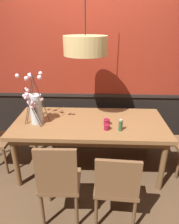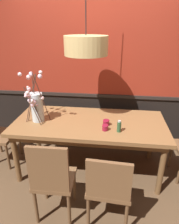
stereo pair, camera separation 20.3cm
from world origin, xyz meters
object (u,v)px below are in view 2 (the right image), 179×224
(chair_near_side_right, at_px, (109,186))
(condiment_bottle, at_px, (119,126))
(dining_table, at_px, (90,127))
(candle_holder_nearer_center, at_px, (105,128))
(pendant_lamp, at_px, (86,46))
(chair_far_side_right, at_px, (110,113))
(chair_near_side_left, at_px, (52,178))
(candle_holder_nearer_edge, at_px, (106,123))
(vase_with_blossoms, at_px, (36,105))
(chair_far_side_left, at_px, (81,112))

(chair_near_side_right, distance_m, condiment_bottle, 0.72)
(dining_table, bearing_deg, candle_holder_nearer_center, -44.32)
(candle_holder_nearer_center, bearing_deg, pendant_lamp, 132.59)
(chair_far_side_right, distance_m, chair_near_side_left, 1.84)
(candle_holder_nearer_edge, xyz_separation_m, pendant_lamp, (-0.28, 0.16, 0.93))
(dining_table, distance_m, chair_near_side_left, 0.92)
(condiment_bottle, bearing_deg, pendant_lamp, 144.57)
(chair_near_side_left, bearing_deg, pendant_lamp, 76.90)
(chair_far_side_right, xyz_separation_m, chair_near_side_right, (0.04, -1.77, -0.01))
(condiment_bottle, bearing_deg, chair_near_side_left, -136.19)
(chair_near_side_left, relative_size, pendant_lamp, 0.83)
(chair_near_side_right, bearing_deg, candle_holder_nearer_edge, 95.64)
(vase_with_blossoms, bearing_deg, pendant_lamp, 12.53)
(chair_near_side_right, xyz_separation_m, candle_holder_nearer_center, (-0.08, 0.65, 0.31))
(dining_table, relative_size, vase_with_blossoms, 2.86)
(condiment_bottle, bearing_deg, chair_near_side_right, -97.63)
(chair_far_side_left, distance_m, chair_far_side_right, 0.53)
(chair_near_side_left, xyz_separation_m, pendant_lamp, (0.22, 0.95, 1.20))
(chair_far_side_left, height_order, candle_holder_nearer_center, chair_far_side_left)
(vase_with_blossoms, height_order, candle_holder_nearer_edge, vase_with_blossoms)
(dining_table, height_order, candle_holder_nearer_center, candle_holder_nearer_center)
(dining_table, bearing_deg, vase_with_blossoms, -174.86)
(chair_far_side_left, xyz_separation_m, chair_near_side_right, (0.57, -1.72, -0.02))
(chair_far_side_left, height_order, chair_far_side_right, chair_far_side_left)
(chair_near_side_left, bearing_deg, chair_far_side_right, 73.27)
(candle_holder_nearer_center, bearing_deg, chair_near_side_left, -127.23)
(chair_near_side_right, relative_size, vase_with_blossoms, 1.25)
(chair_near_side_right, distance_m, pendant_lamp, 1.60)
(chair_near_side_left, bearing_deg, chair_near_side_right, -0.01)
(chair_near_side_left, distance_m, candle_holder_nearer_center, 0.86)
(dining_table, relative_size, chair_near_side_left, 2.06)
(pendant_lamp, bearing_deg, dining_table, -57.46)
(chair_near_side_left, bearing_deg, vase_with_blossoms, 117.86)
(chair_far_side_left, distance_m, chair_near_side_right, 1.81)
(dining_table, height_order, chair_near_side_left, chair_near_side_left)
(chair_far_side_right, height_order, chair_near_side_right, chair_far_side_right)
(chair_far_side_left, bearing_deg, chair_near_side_left, -90.26)
(dining_table, height_order, candle_holder_nearer_edge, candle_holder_nearer_edge)
(vase_with_blossoms, distance_m, candle_holder_nearer_center, 0.95)
(chair_near_side_left, relative_size, vase_with_blossoms, 1.39)
(dining_table, relative_size, condiment_bottle, 13.53)
(chair_far_side_left, distance_m, condiment_bottle, 1.31)
(chair_near_side_right, height_order, vase_with_blossoms, vase_with_blossoms)
(condiment_bottle, bearing_deg, vase_with_blossoms, 171.11)
(candle_holder_nearer_edge, bearing_deg, chair_near_side_right, -84.36)
(chair_far_side_left, distance_m, chair_near_side_left, 1.72)
(chair_far_side_right, xyz_separation_m, candle_holder_nearer_edge, (-0.03, -0.98, 0.29))
(dining_table, height_order, chair_far_side_right, chair_far_side_right)
(chair_near_side_right, bearing_deg, pendant_lamp, 110.57)
(chair_far_side_left, xyz_separation_m, chair_far_side_right, (0.52, 0.05, -0.01))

